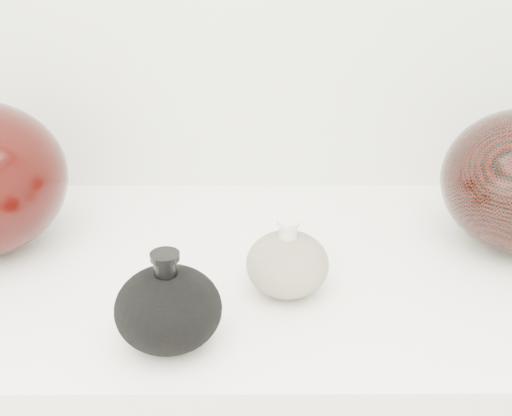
{
  "coord_description": "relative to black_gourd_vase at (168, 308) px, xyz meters",
  "views": [
    {
      "loc": [
        0.02,
        0.14,
        1.39
      ],
      "look_at": [
        0.02,
        0.92,
        1.0
      ],
      "focal_mm": 50.0,
      "sensor_mm": 36.0,
      "label": 1
    }
  ],
  "objects": [
    {
      "name": "room",
      "position": [
        0.07,
        -0.51,
        0.35
      ],
      "size": [
        3.04,
        2.42,
        2.64
      ],
      "color": "slate",
      "rests_on": "ground"
    },
    {
      "name": "black_gourd_vase",
      "position": [
        0.0,
        0.0,
        0.0
      ],
      "size": [
        0.14,
        0.14,
        0.12
      ],
      "color": "black",
      "rests_on": "display_counter"
    },
    {
      "name": "cream_gourd_vase",
      "position": [
        0.13,
        0.1,
        -0.01
      ],
      "size": [
        0.1,
        0.1,
        0.1
      ],
      "color": "beige",
      "rests_on": "display_counter"
    }
  ]
}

